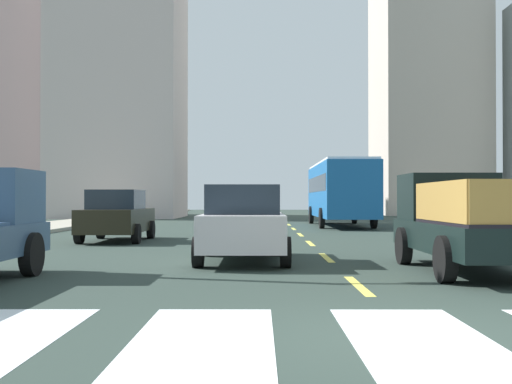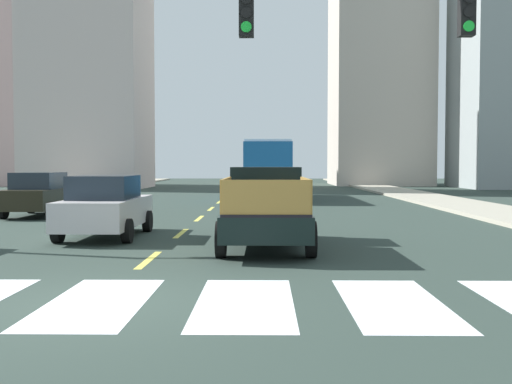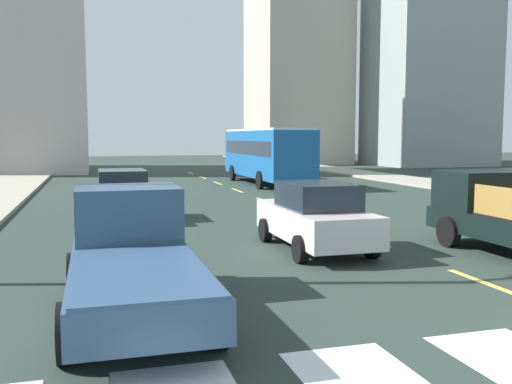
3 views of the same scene
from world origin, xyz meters
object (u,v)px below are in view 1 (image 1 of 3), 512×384
(city_bus, at_px, (340,189))
(sedan_mid, at_px, (117,216))
(sedan_near_left, at_px, (243,223))
(pickup_stakebed, at_px, (465,223))

(city_bus, distance_m, sedan_mid, 15.30)
(city_bus, relative_size, sedan_near_left, 2.45)
(city_bus, bearing_deg, sedan_near_left, -101.80)
(pickup_stakebed, relative_size, sedan_mid, 1.18)
(city_bus, relative_size, sedan_mid, 2.45)
(sedan_near_left, bearing_deg, pickup_stakebed, -21.36)
(city_bus, xyz_separation_m, sedan_near_left, (-4.60, -19.30, -1.09))
(pickup_stakebed, relative_size, city_bus, 0.48)
(pickup_stakebed, xyz_separation_m, city_bus, (0.13, 21.03, 1.02))
(city_bus, xyz_separation_m, sedan_mid, (-9.03, -12.31, -1.09))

